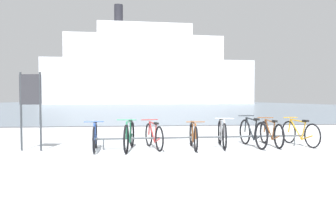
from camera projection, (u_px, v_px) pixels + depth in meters
The scene contains 12 objects.
ground at pixel (139, 106), 59.40m from camera, with size 80.00×132.00×0.08m.
bike_rack at pixel (203, 137), 8.86m from camera, with size 5.74×0.27×0.31m.
bicycle_0 at pixel (95, 137), 8.38m from camera, with size 0.46×1.60×0.76m.
bicycle_1 at pixel (129, 136), 8.44m from camera, with size 0.46×1.77×0.81m.
bicycle_2 at pixel (154, 136), 8.68m from camera, with size 0.51×1.56×0.74m.
bicycle_3 at pixel (193, 136), 8.68m from camera, with size 0.46×1.67×0.74m.
bicycle_4 at pixel (222, 134), 8.94m from camera, with size 0.46×1.75×0.81m.
bicycle_5 at pixel (253, 133), 9.01m from camera, with size 0.46×1.73×0.83m.
bicycle_6 at pixel (271, 133), 9.19m from camera, with size 0.46×1.72×0.76m.
bicycle_7 at pixel (300, 133), 9.28m from camera, with size 0.46×1.65×0.77m.
info_sign at pixel (30, 98), 8.32m from camera, with size 0.55×0.13×1.95m.
ferry_ship at pixel (148, 71), 77.76m from camera, with size 47.13×13.05×22.49m.
Camera 1 is at (-1.17, -5.71, 1.31)m, focal length 35.95 mm.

